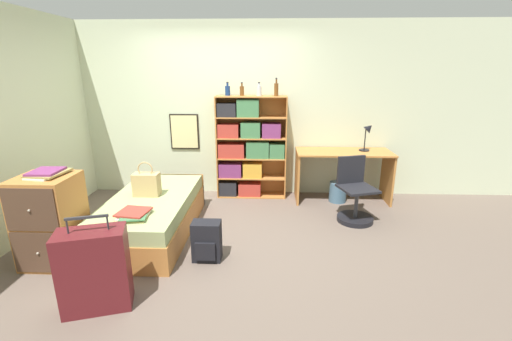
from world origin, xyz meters
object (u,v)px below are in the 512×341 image
magazine_pile_on_dresser (47,173)px  bottle_brown (242,91)px  bottle_clear (259,91)px  desk (343,166)px  bed (152,214)px  desk_lamp (368,132)px  book_stack_on_bed (134,214)px  suitcase (95,270)px  desk_chair (355,201)px  bottle_green (228,90)px  handbag (147,184)px  backpack (207,241)px  dresser (51,220)px  waste_bin (338,192)px  bottle_blue (276,89)px  bookcase (247,148)px

magazine_pile_on_dresser → bottle_brown: 2.72m
bottle_clear → desk: size_ratio=0.14×
bed → desk_lamp: desk_lamp is taller
book_stack_on_bed → suitcase: suitcase is taller
magazine_pile_on_dresser → desk_lamp: desk_lamp is taller
bottle_brown → bottle_clear: bearing=-0.0°
book_stack_on_bed → desk_chair: bearing=22.4°
bottle_green → desk_lamp: 2.13m
handbag → suitcase: (0.04, -1.41, -0.26)m
desk_chair → backpack: 2.05m
desk_lamp → bottle_brown: bearing=177.1°
dresser → bottle_clear: bearing=44.7°
handbag → magazine_pile_on_dresser: size_ratio=1.07×
waste_bin → handbag: bearing=-156.6°
bed → bottle_blue: bottle_blue is taller
book_stack_on_bed → dresser: size_ratio=0.44×
suitcase → bottle_blue: (1.50, 2.65, 1.29)m
handbag → bottle_brown: (1.05, 1.28, 1.01)m
waste_bin → suitcase: bearing=-134.5°
waste_bin → bottle_clear: bearing=170.5°
bookcase → desk_chair: bearing=-30.2°
book_stack_on_bed → magazine_pile_on_dresser: bearing=-174.6°
bed → backpack: (0.77, -0.60, -0.02)m
suitcase → bottle_green: size_ratio=4.22×
waste_bin → book_stack_on_bed: bearing=-145.0°
bottle_brown → waste_bin: (1.44, -0.20, -1.47)m
bottle_blue → dresser: bearing=-139.0°
bottle_brown → bottle_clear: 0.25m
bottle_green → dresser: bearing=-127.6°
handbag → bottle_clear: bottle_clear is taller
magazine_pile_on_dresser → bottle_brown: (1.76, 1.96, 0.67)m
dresser → bottle_brown: size_ratio=4.77×
handbag → desk_chair: (2.57, 0.42, -0.34)m
desk_lamp → waste_bin: 0.98m
suitcase → desk_chair: size_ratio=0.99×
bottle_brown → handbag: bearing=-129.3°
bottle_clear → suitcase: bearing=-115.0°
handbag → waste_bin: (2.48, 1.08, -0.46)m
handbag → suitcase: size_ratio=0.50×
bottle_green → waste_bin: size_ratio=0.65×
bed → backpack: 0.98m
dresser → magazine_pile_on_dresser: (0.02, 0.04, 0.49)m
book_stack_on_bed → suitcase: size_ratio=0.49×
handbag → desk_lamp: 3.14m
desk_chair → bottle_green: bearing=153.2°
bookcase → desk: size_ratio=1.12×
dresser → desk_chair: bearing=19.2°
bottle_blue → desk: 1.49m
suitcase → desk_lamp: bearing=42.4°
desk → backpack: (-1.73, -1.77, -0.33)m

